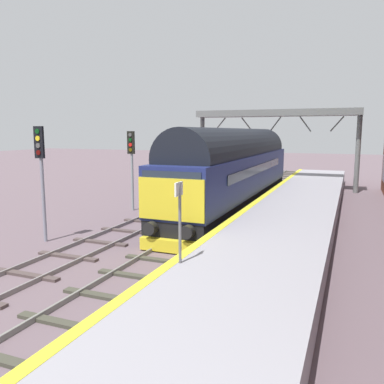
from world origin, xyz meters
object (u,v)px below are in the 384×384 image
(signal_post_far, at_px, (187,154))
(signal_post_near, at_px, (41,167))
(signal_post_mid, at_px, (132,159))
(platform_number_sign, at_px, (179,210))
(diesel_locomotive, at_px, (235,168))

(signal_post_far, bearing_deg, signal_post_near, -90.00)
(signal_post_mid, bearing_deg, signal_post_near, -90.00)
(platform_number_sign, bearing_deg, signal_post_far, 112.01)
(diesel_locomotive, xyz_separation_m, signal_post_near, (-5.47, -9.23, 0.59))
(signal_post_far, bearing_deg, platform_number_sign, -67.99)
(signal_post_near, bearing_deg, signal_post_mid, 90.00)
(diesel_locomotive, height_order, signal_post_mid, diesel_locomotive)
(signal_post_far, height_order, platform_number_sign, signal_post_far)
(diesel_locomotive, distance_m, platform_number_sign, 12.48)
(platform_number_sign, bearing_deg, diesel_locomotive, 98.99)
(diesel_locomotive, distance_m, signal_post_near, 10.75)
(signal_post_mid, relative_size, signal_post_far, 1.05)
(signal_post_near, distance_m, signal_post_mid, 7.11)
(diesel_locomotive, xyz_separation_m, signal_post_far, (-5.47, 6.04, 0.34))
(signal_post_mid, xyz_separation_m, platform_number_sign, (7.42, -10.20, -0.51))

